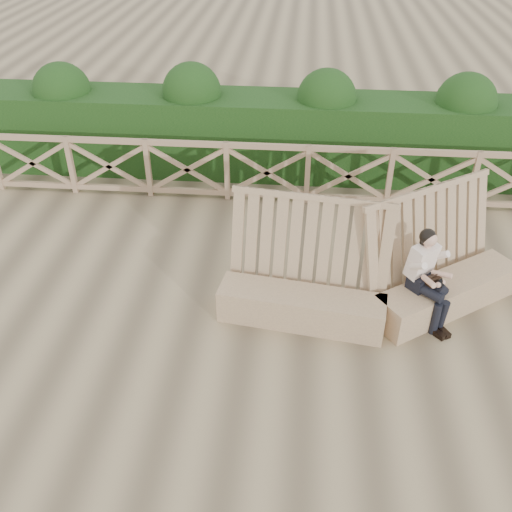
{
  "coord_description": "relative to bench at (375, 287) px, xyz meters",
  "views": [
    {
      "loc": [
        0.62,
        -5.61,
        5.09
      ],
      "look_at": [
        0.09,
        0.4,
        0.9
      ],
      "focal_mm": 40.0,
      "sensor_mm": 36.0,
      "label": 1
    }
  ],
  "objects": [
    {
      "name": "woman",
      "position": [
        0.62,
        -0.09,
        0.33
      ],
      "size": [
        0.67,
        0.78,
        1.34
      ],
      "rotation": [
        0.0,
        0.0,
        0.71
      ],
      "color": "black",
      "rests_on": "ground"
    },
    {
      "name": "hedge",
      "position": [
        -1.67,
        4.17,
        0.35
      ],
      "size": [
        12.0,
        1.2,
        1.5
      ],
      "primitive_type": "cube",
      "color": "black",
      "rests_on": "ground"
    },
    {
      "name": "bench",
      "position": [
        0.0,
        0.0,
        0.0
      ],
      "size": [
        4.12,
        1.89,
        1.6
      ],
      "rotation": [
        0.0,
        0.0,
        0.22
      ],
      "color": "#87694D",
      "rests_on": "ground"
    },
    {
      "name": "guardrail",
      "position": [
        -1.67,
        2.97,
        0.15
      ],
      "size": [
        10.1,
        0.09,
        1.1
      ],
      "color": "#9B7C5A",
      "rests_on": "ground"
    },
    {
      "name": "ground",
      "position": [
        -1.67,
        -0.53,
        -0.4
      ],
      "size": [
        60.0,
        60.0,
        0.0
      ],
      "primitive_type": "plane",
      "color": "brown",
      "rests_on": "ground"
    }
  ]
}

